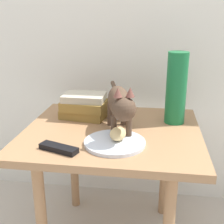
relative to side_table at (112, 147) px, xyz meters
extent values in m
cube|color=silver|center=(0.00, 0.45, 0.60)|extent=(4.00, 0.04, 2.20)
cube|color=#9E724C|center=(0.00, 0.00, 0.06)|extent=(0.75, 0.66, 0.03)
cylinder|color=#9E724C|center=(-0.25, -0.25, -0.22)|extent=(0.04, 0.04, 0.55)
cylinder|color=#9E724C|center=(-0.25, 0.25, -0.22)|extent=(0.04, 0.04, 0.55)
cylinder|color=#9E724C|center=(0.25, 0.25, -0.22)|extent=(0.04, 0.04, 0.55)
cylinder|color=silver|center=(0.03, -0.14, 0.09)|extent=(0.23, 0.23, 0.01)
ellipsoid|color=#E0BC7A|center=(0.04, -0.13, 0.12)|extent=(0.07, 0.09, 0.05)
cylinder|color=#4C3828|center=(0.08, -0.09, 0.13)|extent=(0.02, 0.02, 0.10)
cylinder|color=#4C3828|center=(0.02, -0.10, 0.13)|extent=(0.02, 0.02, 0.10)
cylinder|color=#4C3828|center=(0.04, 0.07, 0.13)|extent=(0.02, 0.02, 0.10)
cylinder|color=#4C3828|center=(-0.02, 0.06, 0.13)|extent=(0.02, 0.02, 0.10)
ellipsoid|color=#4C3828|center=(0.03, -0.01, 0.21)|extent=(0.15, 0.27, 0.11)
sphere|color=#4C3828|center=(0.07, -0.16, 0.23)|extent=(0.09, 0.09, 0.09)
cone|color=brown|center=(0.09, -0.15, 0.29)|extent=(0.03, 0.03, 0.03)
cone|color=brown|center=(0.04, -0.16, 0.29)|extent=(0.03, 0.03, 0.03)
cylinder|color=#4C3828|center=(-0.02, 0.19, 0.22)|extent=(0.06, 0.16, 0.02)
cube|color=olive|center=(-0.15, 0.14, 0.10)|extent=(0.22, 0.17, 0.04)
cube|color=olive|center=(-0.15, 0.13, 0.14)|extent=(0.22, 0.16, 0.04)
cube|color=#BCB299|center=(-0.15, 0.14, 0.18)|extent=(0.19, 0.14, 0.03)
cylinder|color=#196B38|center=(0.27, 0.13, 0.24)|extent=(0.09, 0.09, 0.32)
cylinder|color=silver|center=(0.01, 0.15, 0.12)|extent=(0.07, 0.07, 0.08)
cylinder|color=silver|center=(0.01, 0.15, 0.10)|extent=(0.06, 0.06, 0.04)
cube|color=black|center=(-0.16, -0.23, 0.09)|extent=(0.16, 0.09, 0.02)
camera|label=1|loc=(0.17, -1.17, 0.56)|focal=47.91mm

